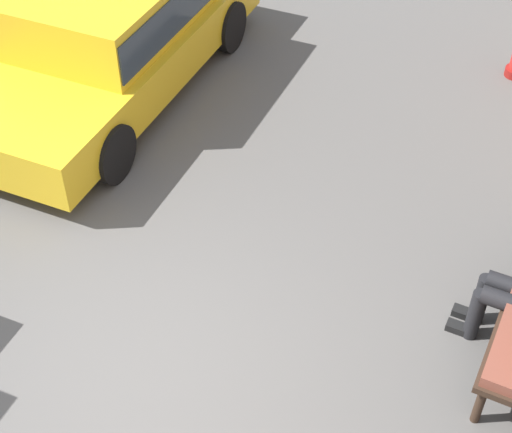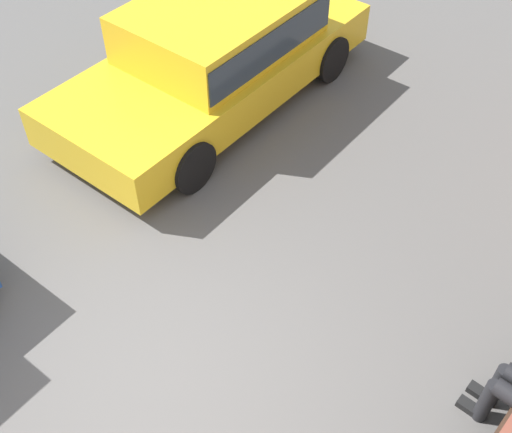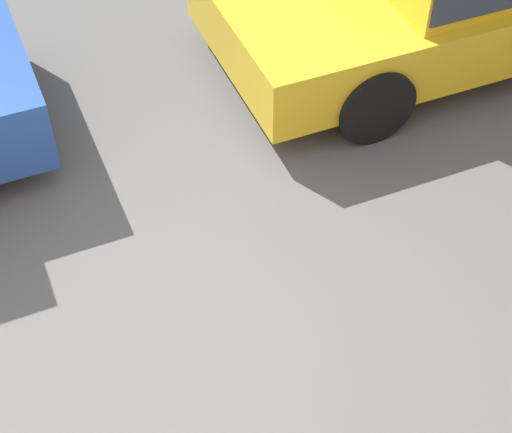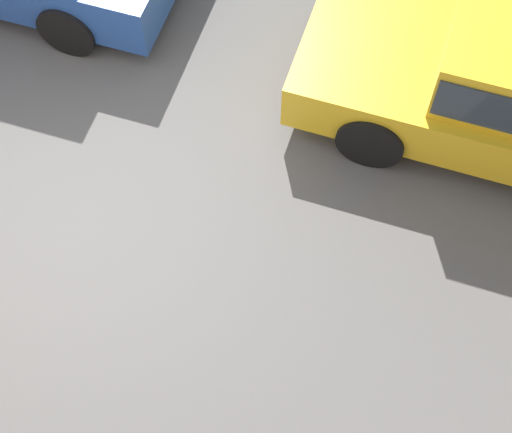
# 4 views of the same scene
# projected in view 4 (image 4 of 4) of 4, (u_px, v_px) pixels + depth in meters

# --- Properties ---
(ground_plane) EXTENTS (60.00, 60.00, 0.00)m
(ground_plane) POSITION_uv_depth(u_px,v_px,m) (88.00, 211.00, 7.08)
(ground_plane) COLOR #565451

